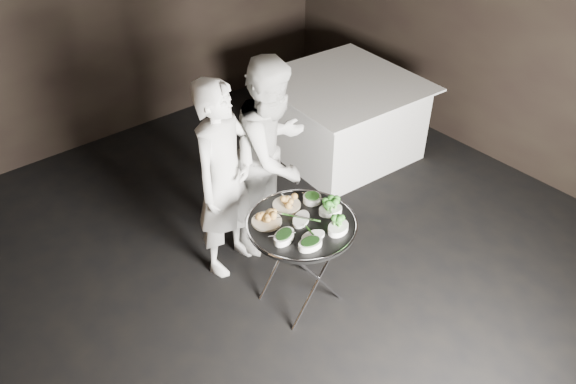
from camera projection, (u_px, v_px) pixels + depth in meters
floor at (311, 328)px, 4.18m from camera, size 6.00×7.00×0.05m
wall_back at (72, 3)px, 5.43m from camera, size 6.00×0.05×3.00m
tray_stand at (301, 259)px, 4.13m from camera, size 0.51×0.43×0.75m
serving_tray at (302, 224)px, 3.93m from camera, size 0.78×0.78×0.04m
potato_plate_a at (267, 219)px, 3.91m from camera, size 0.21×0.21×0.08m
potato_plate_b at (287, 203)px, 4.05m from camera, size 0.21×0.21×0.07m
greens_bowl at (312, 198)px, 4.10m from camera, size 0.14×0.14×0.08m
asparagus_plate_a at (301, 218)px, 3.93m from camera, size 0.22×0.20×0.04m
asparagus_plate_b at (313, 235)px, 3.79m from camera, size 0.19×0.13×0.04m
spinach_bowl_a at (284, 236)px, 3.76m from camera, size 0.21×0.16×0.07m
spinach_bowl_b at (310, 243)px, 3.71m from camera, size 0.19×0.14×0.07m
broccoli_bowl_a at (330, 209)px, 3.99m from camera, size 0.20×0.18×0.07m
broccoli_bowl_b at (338, 227)px, 3.84m from camera, size 0.20×0.16×0.07m
serving_utensils at (297, 212)px, 3.94m from camera, size 0.58×0.44×0.01m
waiter_left at (225, 180)px, 4.23m from camera, size 0.70×0.57×1.66m
waiter_right at (274, 154)px, 4.52m from camera, size 0.97×0.86×1.66m
dining_table at (341, 117)px, 5.84m from camera, size 1.43×1.43×0.82m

